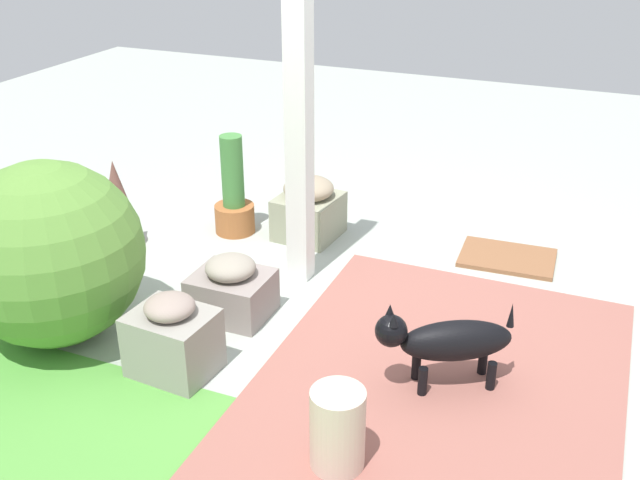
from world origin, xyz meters
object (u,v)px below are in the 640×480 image
object	(u,v)px
terracotta_pot_tall	(234,198)
ceramic_urn	(338,430)
stone_planter_mid	(232,289)
round_shrub	(50,254)
stone_planter_far	(173,338)
dog	(446,340)
stone_planter_nearest	(309,209)
doormat	(507,258)
terracotta_pot_spiky	(118,205)
porch_pillar	(299,103)

from	to	relation	value
terracotta_pot_tall	ceramic_urn	size ratio (longest dim) A/B	1.83
stone_planter_mid	round_shrub	size ratio (longest dim) A/B	0.43
round_shrub	terracotta_pot_tall	bearing A→B (deg)	-98.91
stone_planter_far	dog	bearing A→B (deg)	-163.15
stone_planter_nearest	doormat	world-z (taller)	stone_planter_nearest
terracotta_pot_tall	dog	xyz separation A→B (m)	(-1.87, 1.25, 0.02)
stone_planter_nearest	dog	distance (m)	1.93
stone_planter_nearest	terracotta_pot_tall	world-z (taller)	terracotta_pot_tall
terracotta_pot_spiky	dog	distance (m)	2.62
stone_planter_mid	doormat	bearing A→B (deg)	-136.07
round_shrub	ceramic_urn	bearing A→B (deg)	167.85
round_shrub	stone_planter_mid	bearing A→B (deg)	-144.57
stone_planter_far	doormat	distance (m)	2.42
stone_planter_far	terracotta_pot_spiky	distance (m)	1.65
stone_planter_nearest	ceramic_urn	distance (m)	2.38
terracotta_pot_spiky	dog	xyz separation A→B (m)	(-2.51, 0.74, -0.02)
stone_planter_nearest	stone_planter_mid	world-z (taller)	stone_planter_nearest
terracotta_pot_spiky	dog	size ratio (longest dim) A/B	0.95
porch_pillar	terracotta_pot_tall	size ratio (longest dim) A/B	3.16
porch_pillar	stone_planter_nearest	world-z (taller)	porch_pillar
terracotta_pot_tall	stone_planter_nearest	bearing A→B (deg)	-165.43
stone_planter_nearest	doormat	bearing A→B (deg)	-173.09
stone_planter_far	terracotta_pot_tall	distance (m)	1.74
terracotta_pot_spiky	doormat	size ratio (longest dim) A/B	1.01
stone_planter_nearest	dog	size ratio (longest dim) A/B	0.70
stone_planter_nearest	stone_planter_far	size ratio (longest dim) A/B	1.03
stone_planter_nearest	terracotta_pot_tall	distance (m)	0.55
porch_pillar	terracotta_pot_tall	bearing A→B (deg)	-31.68
terracotta_pot_tall	dog	size ratio (longest dim) A/B	1.10
stone_planter_nearest	terracotta_pot_tall	bearing A→B (deg)	14.57
stone_planter_nearest	stone_planter_mid	xyz separation A→B (m)	(-0.01, 1.17, -0.04)
terracotta_pot_spiky	terracotta_pot_tall	distance (m)	0.81
round_shrub	terracotta_pot_tall	distance (m)	1.64
stone_planter_mid	porch_pillar	bearing A→B (deg)	-107.67
round_shrub	terracotta_pot_spiky	size ratio (longest dim) A/B	1.62
stone_planter_far	ceramic_urn	distance (m)	1.10
stone_planter_nearest	ceramic_urn	xyz separation A→B (m)	(-1.05, 2.13, -0.01)
terracotta_pot_spiky	ceramic_urn	distance (m)	2.68
ceramic_urn	doormat	xyz separation A→B (m)	(-0.35, -2.30, -0.19)
ceramic_urn	doormat	distance (m)	2.33
stone_planter_nearest	stone_planter_mid	size ratio (longest dim) A/B	1.04
dog	ceramic_urn	size ratio (longest dim) A/B	1.66
stone_planter_mid	stone_planter_far	world-z (taller)	stone_planter_far
stone_planter_mid	terracotta_pot_spiky	bearing A→B (deg)	-24.18
stone_planter_far	terracotta_pot_spiky	world-z (taller)	terracotta_pot_spiky
porch_pillar	round_shrub	distance (m)	1.64
dog	doormat	size ratio (longest dim) A/B	1.06
stone_planter_far	doormat	size ratio (longest dim) A/B	0.72
stone_planter_nearest	terracotta_pot_spiky	world-z (taller)	terracotta_pot_spiky
ceramic_urn	dog	bearing A→B (deg)	-111.29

